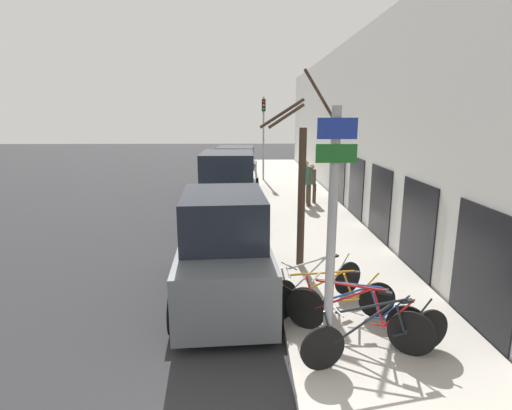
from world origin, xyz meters
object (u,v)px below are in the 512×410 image
at_px(bicycle_4, 316,285).
at_px(parked_car_1, 228,193).
at_px(bicycle_0, 378,335).
at_px(pedestrian_far, 311,180).
at_px(street_tree, 301,186).
at_px(parked_car_2, 236,174).
at_px(traffic_light, 264,127).
at_px(bicycle_3, 328,298).
at_px(signpost, 332,236).
at_px(parked_car_0, 224,251).
at_px(bicycle_2, 354,311).
at_px(pedestrian_near, 305,180).
at_px(bicycle_1, 356,317).

bearing_deg(bicycle_4, parked_car_1, -13.71).
xyz_separation_m(bicycle_0, parked_car_1, (-2.53, 7.82, 0.59)).
bearing_deg(pedestrian_far, street_tree, 73.55).
relative_size(parked_car_2, street_tree, 0.95).
relative_size(bicycle_0, traffic_light, 0.52).
xyz_separation_m(bicycle_4, parked_car_2, (-1.82, 11.44, 0.48)).
distance_m(bicycle_0, traffic_light, 17.15).
bearing_deg(pedestrian_far, bicycle_3, 77.48).
relative_size(signpost, bicycle_4, 1.82).
distance_m(parked_car_0, parked_car_2, 10.80).
height_order(parked_car_1, street_tree, street_tree).
height_order(bicycle_2, street_tree, street_tree).
bearing_deg(bicycle_2, bicycle_3, 62.17).
bearing_deg(bicycle_4, parked_car_0, 38.75).
height_order(bicycle_4, parked_car_2, parked_car_2).
bearing_deg(traffic_light, pedestrian_near, -78.60).
relative_size(signpost, pedestrian_far, 2.26).
distance_m(parked_car_0, pedestrian_near, 8.24).
distance_m(bicycle_4, parked_car_1, 6.38).
bearing_deg(signpost, bicycle_0, 7.85).
distance_m(parked_car_2, pedestrian_near, 4.12).
bearing_deg(bicycle_2, street_tree, 34.58).
relative_size(pedestrian_near, pedestrian_far, 1.13).
height_order(street_tree, traffic_light, street_tree).
bearing_deg(parked_car_1, parked_car_2, 88.64).
bearing_deg(bicycle_3, bicycle_1, -160.28).
bearing_deg(bicycle_0, bicycle_3, 6.94).
xyz_separation_m(bicycle_2, pedestrian_far, (0.87, 10.04, 0.55)).
xyz_separation_m(signpost, parked_car_2, (-1.65, 13.31, -1.05)).
bearing_deg(parked_car_2, bicycle_2, -76.38).
distance_m(bicycle_3, parked_car_0, 2.26).
height_order(bicycle_1, street_tree, street_tree).
xyz_separation_m(bicycle_3, parked_car_1, (-2.04, 6.60, 0.59)).
relative_size(parked_car_1, pedestrian_far, 2.84).
height_order(signpost, bicycle_3, signpost).
xyz_separation_m(bicycle_1, pedestrian_near, (0.57, 9.68, 0.64)).
bearing_deg(signpost, pedestrian_near, 83.66).
bearing_deg(parked_car_0, bicycle_4, -23.83).
height_order(bicycle_4, traffic_light, traffic_light).
relative_size(bicycle_0, parked_car_0, 0.54).
distance_m(bicycle_1, street_tree, 3.71).
distance_m(bicycle_0, pedestrian_near, 10.21).
height_order(bicycle_2, parked_car_0, parked_car_0).
bearing_deg(parked_car_1, bicycle_1, -72.50).
bearing_deg(bicycle_3, parked_car_2, 6.88).
height_order(bicycle_2, pedestrian_near, pedestrian_near).
distance_m(bicycle_0, parked_car_1, 8.24).
bearing_deg(bicycle_3, bicycle_2, -145.54).
bearing_deg(pedestrian_far, parked_car_0, 64.51).
bearing_deg(signpost, bicycle_2, 54.80).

